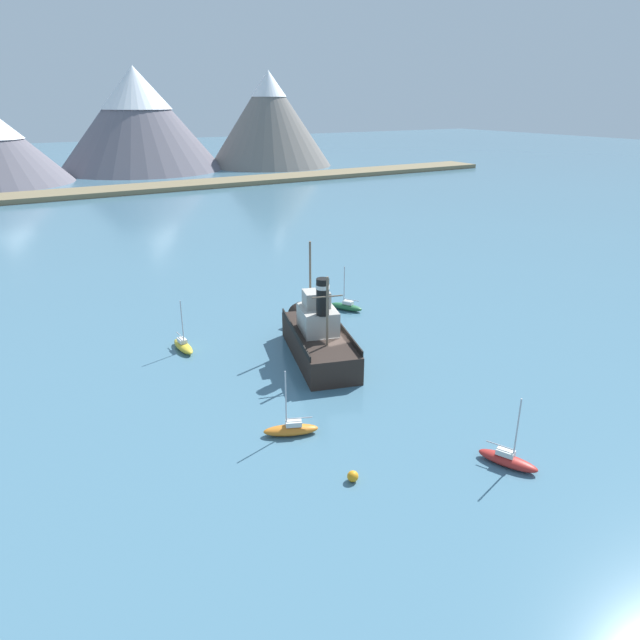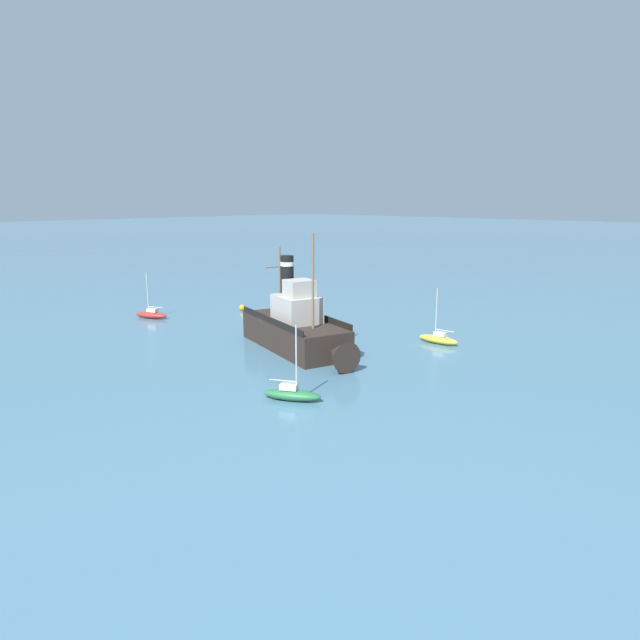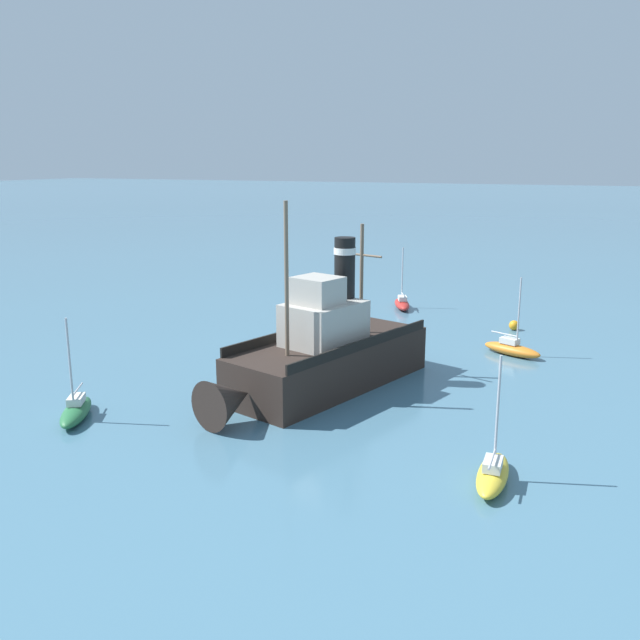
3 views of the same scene
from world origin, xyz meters
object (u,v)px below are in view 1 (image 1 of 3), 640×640
at_px(old_tugboat, 317,337).
at_px(sailboat_green, 346,306).
at_px(sailboat_red, 508,460).
at_px(mooring_buoy, 353,476).
at_px(sailboat_orange, 291,429).
at_px(sailboat_yellow, 183,346).

height_order(old_tugboat, sailboat_green, old_tugboat).
distance_m(sailboat_red, mooring_buoy, 10.03).
bearing_deg(old_tugboat, sailboat_red, -84.60).
xyz_separation_m(sailboat_red, sailboat_orange, (-10.14, 10.16, 0.00)).
distance_m(sailboat_yellow, sailboat_orange, 17.79).
xyz_separation_m(sailboat_green, sailboat_orange, (-16.94, -18.94, 0.00)).
bearing_deg(sailboat_yellow, sailboat_green, 3.80).
distance_m(sailboat_yellow, sailboat_green, 18.89).
height_order(old_tugboat, sailboat_orange, old_tugboat).
bearing_deg(old_tugboat, sailboat_yellow, 143.99).
xyz_separation_m(old_tugboat, sailboat_yellow, (-10.11, 7.35, -1.40)).
relative_size(sailboat_yellow, mooring_buoy, 7.01).
distance_m(old_tugboat, mooring_buoy, 18.45).
bearing_deg(sailboat_red, old_tugboat, 95.40).
relative_size(old_tugboat, sailboat_green, 3.01).
bearing_deg(sailboat_orange, sailboat_red, -45.06).
distance_m(sailboat_green, sailboat_orange, 25.41).
bearing_deg(sailboat_green, sailboat_red, -103.16).
bearing_deg(mooring_buoy, sailboat_orange, 97.00).
xyz_separation_m(old_tugboat, mooring_buoy, (-7.40, -16.84, -1.48)).
distance_m(sailboat_red, sailboat_green, 29.89).
height_order(old_tugboat, sailboat_yellow, old_tugboat).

